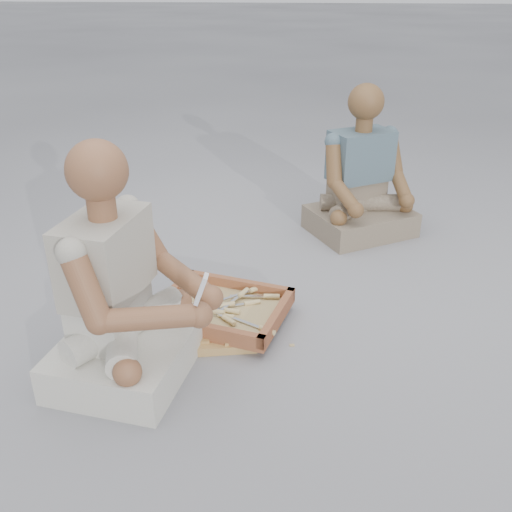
# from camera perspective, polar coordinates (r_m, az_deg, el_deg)

# --- Properties ---
(ground) EXTENTS (60.00, 60.00, 0.00)m
(ground) POSITION_cam_1_polar(r_m,az_deg,el_deg) (2.32, 0.46, -9.03)
(ground) COLOR #939398
(ground) RESTS_ON ground
(carved_panel) EXTENTS (0.59, 0.45, 0.04)m
(carved_panel) POSITION_cam_1_polar(r_m,az_deg,el_deg) (2.41, -6.66, -7.26)
(carved_panel) COLOR #AE8543
(carved_panel) RESTS_ON ground
(tool_tray) EXTENTS (0.61, 0.54, 0.07)m
(tool_tray) POSITION_cam_1_polar(r_m,az_deg,el_deg) (2.45, -3.40, -5.35)
(tool_tray) COLOR brown
(tool_tray) RESTS_ON carved_panel
(chisel_0) EXTENTS (0.22, 0.05, 0.02)m
(chisel_0) POSITION_cam_1_polar(r_m,az_deg,el_deg) (2.42, -2.94, -5.44)
(chisel_0) COLOR silver
(chisel_0) RESTS_ON tool_tray
(chisel_1) EXTENTS (0.20, 0.12, 0.02)m
(chisel_1) POSITION_cam_1_polar(r_m,az_deg,el_deg) (2.31, 0.66, -7.27)
(chisel_1) COLOR silver
(chisel_1) RESTS_ON tool_tray
(chisel_2) EXTENTS (0.22, 0.05, 0.02)m
(chisel_2) POSITION_cam_1_polar(r_m,az_deg,el_deg) (2.40, -3.54, -5.96)
(chisel_2) COLOR silver
(chisel_2) RESTS_ON tool_tray
(chisel_3) EXTENTS (0.17, 0.16, 0.02)m
(chisel_3) POSITION_cam_1_polar(r_m,az_deg,el_deg) (2.36, -3.06, -6.21)
(chisel_3) COLOR silver
(chisel_3) RESTS_ON tool_tray
(chisel_4) EXTENTS (0.21, 0.10, 0.02)m
(chisel_4) POSITION_cam_1_polar(r_m,az_deg,el_deg) (2.48, -0.88, -4.77)
(chisel_4) COLOR silver
(chisel_4) RESTS_ON tool_tray
(chisel_5) EXTENTS (0.20, 0.13, 0.02)m
(chisel_5) POSITION_cam_1_polar(r_m,az_deg,el_deg) (2.44, -3.42, -5.01)
(chisel_5) COLOR silver
(chisel_5) RESTS_ON tool_tray
(chisel_6) EXTENTS (0.22, 0.03, 0.02)m
(chisel_6) POSITION_cam_1_polar(r_m,az_deg,el_deg) (2.51, 1.08, -4.04)
(chisel_6) COLOR silver
(chisel_6) RESTS_ON tool_tray
(chisel_7) EXTENTS (0.18, 0.15, 0.02)m
(chisel_7) POSITION_cam_1_polar(r_m,az_deg,el_deg) (2.55, -0.36, -3.41)
(chisel_7) COLOR silver
(chisel_7) RESTS_ON tool_tray
(chisel_8) EXTENTS (0.11, 0.21, 0.02)m
(chisel_8) POSITION_cam_1_polar(r_m,az_deg,el_deg) (2.51, -1.56, -3.91)
(chisel_8) COLOR silver
(chisel_8) RESTS_ON tool_tray
(chisel_9) EXTENTS (0.07, 0.22, 0.02)m
(chisel_9) POSITION_cam_1_polar(r_m,az_deg,el_deg) (2.50, -5.27, -4.22)
(chisel_9) COLOR silver
(chisel_9) RESTS_ON tool_tray
(chisel_10) EXTENTS (0.22, 0.06, 0.02)m
(chisel_10) POSITION_cam_1_polar(r_m,az_deg,el_deg) (2.41, -4.45, -5.51)
(chisel_10) COLOR silver
(chisel_10) RESTS_ON tool_tray
(chisel_11) EXTENTS (0.22, 0.07, 0.02)m
(chisel_11) POSITION_cam_1_polar(r_m,az_deg,el_deg) (2.46, -3.91, -4.93)
(chisel_11) COLOR silver
(chisel_11) RESTS_ON tool_tray
(wood_chip_0) EXTENTS (0.02, 0.02, 0.00)m
(wood_chip_0) POSITION_cam_1_polar(r_m,az_deg,el_deg) (2.43, -5.07, -7.29)
(wood_chip_0) COLOR tan
(wood_chip_0) RESTS_ON ground
(wood_chip_1) EXTENTS (0.02, 0.02, 0.00)m
(wood_chip_1) POSITION_cam_1_polar(r_m,az_deg,el_deg) (2.50, -2.32, -6.10)
(wood_chip_1) COLOR tan
(wood_chip_1) RESTS_ON ground
(wood_chip_2) EXTENTS (0.02, 0.02, 0.00)m
(wood_chip_2) POSITION_cam_1_polar(r_m,az_deg,el_deg) (2.47, -10.94, -7.16)
(wood_chip_2) COLOR tan
(wood_chip_2) RESTS_ON ground
(wood_chip_3) EXTENTS (0.02, 0.02, 0.00)m
(wood_chip_3) POSITION_cam_1_polar(r_m,az_deg,el_deg) (2.74, 0.11, -3.00)
(wood_chip_3) COLOR tan
(wood_chip_3) RESTS_ON ground
(wood_chip_4) EXTENTS (0.02, 0.02, 0.00)m
(wood_chip_4) POSITION_cam_1_polar(r_m,az_deg,el_deg) (2.38, -7.64, -8.28)
(wood_chip_4) COLOR tan
(wood_chip_4) RESTS_ON ground
(wood_chip_5) EXTENTS (0.02, 0.02, 0.00)m
(wood_chip_5) POSITION_cam_1_polar(r_m,az_deg,el_deg) (2.81, -2.50, -2.16)
(wood_chip_5) COLOR tan
(wood_chip_5) RESTS_ON ground
(wood_chip_6) EXTENTS (0.02, 0.02, 0.00)m
(wood_chip_6) POSITION_cam_1_polar(r_m,az_deg,el_deg) (2.33, 3.62, -8.89)
(wood_chip_6) COLOR tan
(wood_chip_6) RESTS_ON ground
(wood_chip_7) EXTENTS (0.02, 0.02, 0.00)m
(wood_chip_7) POSITION_cam_1_polar(r_m,az_deg,el_deg) (2.63, -1.53, -4.31)
(wood_chip_7) COLOR tan
(wood_chip_7) RESTS_ON ground
(wood_chip_8) EXTENTS (0.02, 0.02, 0.00)m
(wood_chip_8) POSITION_cam_1_polar(r_m,az_deg,el_deg) (2.30, -7.39, -9.58)
(wood_chip_8) COLOR tan
(wood_chip_8) RESTS_ON ground
(craftsman) EXTENTS (0.63, 0.63, 0.88)m
(craftsman) POSITION_cam_1_polar(r_m,az_deg,el_deg) (2.10, -13.24, -4.25)
(craftsman) COLOR beige
(craftsman) RESTS_ON ground
(companion) EXTENTS (0.68, 0.64, 0.83)m
(companion) POSITION_cam_1_polar(r_m,az_deg,el_deg) (3.27, 10.51, 6.93)
(companion) COLOR gray
(companion) RESTS_ON ground
(mobile_phone) EXTENTS (0.05, 0.05, 0.11)m
(mobile_phone) POSITION_cam_1_polar(r_m,az_deg,el_deg) (1.87, -5.51, -3.31)
(mobile_phone) COLOR silver
(mobile_phone) RESTS_ON craftsman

